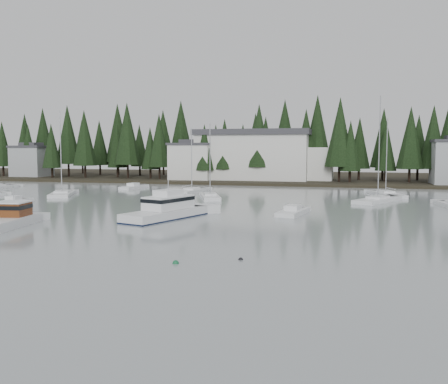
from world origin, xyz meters
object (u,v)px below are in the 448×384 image
object	(u,v)px
harbor_inn	(263,155)
sailboat_8	(386,195)
runabout_0	(14,203)
sailboat_1	(192,192)
house_far_west	(32,160)
sailboat_6	(378,201)
sailboat_9	(210,198)
sailboat_2	(62,195)
cabin_cruiser_center	(166,212)
lobster_boat_brown	(6,221)
runabout_3	(133,188)
runabout_1	(293,213)
house_west	(192,161)

from	to	relation	value
harbor_inn	sailboat_8	xyz separation A→B (m)	(24.24, -26.73, -5.71)
harbor_inn	sailboat_8	bearing A→B (deg)	-47.80
runabout_0	sailboat_8	bearing A→B (deg)	-65.46
sailboat_1	house_far_west	bearing A→B (deg)	67.87
sailboat_6	harbor_inn	bearing A→B (deg)	57.61
sailboat_9	sailboat_2	bearing A→B (deg)	72.48
cabin_cruiser_center	runabout_0	bearing A→B (deg)	90.05
sailboat_6	sailboat_9	size ratio (longest dim) A/B	1.31
lobster_boat_brown	sailboat_8	bearing A→B (deg)	-50.14
house_far_west	runabout_3	size ratio (longest dim) A/B	1.26
runabout_3	cabin_cruiser_center	bearing A→B (deg)	-143.61
sailboat_1	runabout_1	world-z (taller)	sailboat_1
sailboat_2	runabout_3	xyz separation A→B (m)	(4.81, 15.42, 0.06)
sailboat_6	sailboat_2	bearing A→B (deg)	119.58
sailboat_2	sailboat_8	distance (m)	50.22
house_far_west	sailboat_2	size ratio (longest dim) A/B	0.63
sailboat_9	house_far_west	bearing A→B (deg)	35.60
runabout_3	runabout_0	bearing A→B (deg)	176.94
runabout_1	runabout_0	bearing A→B (deg)	97.37
harbor_inn	sailboat_1	bearing A→B (deg)	-102.91
sailboat_1	runabout_1	size ratio (longest dim) A/B	1.71
sailboat_8	runabout_3	xyz separation A→B (m)	(-43.73, 2.53, 0.06)
sailboat_1	sailboat_8	xyz separation A→B (m)	(30.89, 2.30, 0.01)
lobster_boat_brown	sailboat_1	xyz separation A→B (m)	(5.19, 39.23, -0.43)
sailboat_6	sailboat_8	world-z (taller)	sailboat_6
sailboat_8	house_west	bearing A→B (deg)	40.43
house_west	harbor_inn	distance (m)	15.45
sailboat_9	sailboat_1	bearing A→B (deg)	11.45
sailboat_1	sailboat_8	world-z (taller)	sailboat_8
runabout_1	runabout_3	bearing A→B (deg)	58.38
cabin_cruiser_center	sailboat_1	size ratio (longest dim) A/B	1.00
sailboat_2	sailboat_9	distance (m)	23.51
harbor_inn	sailboat_6	world-z (taller)	sailboat_6
house_west	cabin_cruiser_center	bearing A→B (deg)	-74.40
house_west	sailboat_9	xyz separation A→B (m)	(14.20, -34.75, -4.59)
house_west	harbor_inn	bearing A→B (deg)	12.52
house_far_west	sailboat_8	size ratio (longest dim) A/B	0.68
runabout_0	harbor_inn	bearing A→B (deg)	-27.54
sailboat_1	sailboat_6	world-z (taller)	sailboat_6
sailboat_9	runabout_0	size ratio (longest dim) A/B	2.24
sailboat_8	cabin_cruiser_center	bearing A→B (deg)	125.16
sailboat_1	runabout_3	distance (m)	13.72
house_west	runabout_1	world-z (taller)	house_west
sailboat_1	runabout_0	world-z (taller)	sailboat_1
sailboat_2	runabout_0	size ratio (longest dim) A/B	2.65
cabin_cruiser_center	sailboat_1	xyz separation A→B (m)	(-7.22, 30.23, -0.63)
house_west	lobster_boat_brown	xyz separation A→B (m)	(3.20, -64.92, -4.16)
house_west	cabin_cruiser_center	size ratio (longest dim) A/B	0.85
sailboat_2	runabout_1	size ratio (longest dim) A/B	2.06
harbor_inn	runabout_3	xyz separation A→B (m)	(-19.50, -24.19, -5.64)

